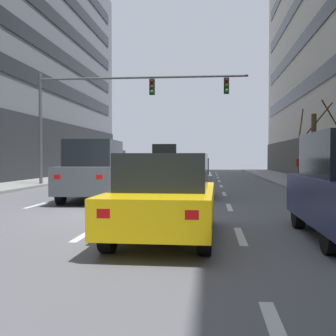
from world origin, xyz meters
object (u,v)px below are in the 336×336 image
taxi_driving_4 (127,173)px  pedestrian_0 (300,166)px  taxi_driving_0 (165,197)px  street_tree_0 (314,147)px  car_driving_2 (190,177)px  taxi_driving_3 (111,164)px  traffic_signal_0 (114,100)px  car_driving_1 (94,171)px

taxi_driving_4 → pedestrian_0: taxi_driving_4 is taller
taxi_driving_0 → street_tree_0: bearing=65.6°
taxi_driving_0 → taxi_driving_4: taxi_driving_0 is taller
taxi_driving_0 → street_tree_0: (5.98, 13.19, 1.30)m
car_driving_2 → street_tree_0: 7.20m
pedestrian_0 → taxi_driving_3: bearing=164.9°
taxi_driving_0 → taxi_driving_4: bearing=104.5°
car_driving_2 → taxi_driving_4: 4.50m
car_driving_2 → pedestrian_0: pedestrian_0 is taller
taxi_driving_3 → taxi_driving_4: (3.43, -11.02, -0.26)m
taxi_driving_0 → traffic_signal_0: (-4.36, 14.53, 3.89)m
car_driving_2 → taxi_driving_4: (-3.27, 3.09, 0.03)m
taxi_driving_3 → car_driving_1: bearing=-78.8°
taxi_driving_4 → car_driving_1: bearing=-91.9°
taxi_driving_0 → car_driving_2: bearing=89.7°
car_driving_1 → car_driving_2: 4.14m
taxi_driving_0 → taxi_driving_4: 12.87m
car_driving_2 → taxi_driving_3: bearing=115.4°
taxi_driving_3 → taxi_driving_4: size_ratio=1.02×
car_driving_2 → traffic_signal_0: traffic_signal_0 is taller
car_driving_1 → taxi_driving_4: (0.17, 5.36, -0.31)m
taxi_driving_4 → street_tree_0: bearing=4.6°
taxi_driving_4 → traffic_signal_0: 4.57m
car_driving_1 → taxi_driving_4: car_driving_1 is taller
car_driving_1 → taxi_driving_3: taxi_driving_3 is taller
car_driving_1 → taxi_driving_3: (-3.26, 16.38, -0.05)m
taxi_driving_0 → car_driving_2: (0.04, 9.36, -0.06)m
taxi_driving_0 → car_driving_1: (-3.40, 7.09, 0.28)m
taxi_driving_0 → pedestrian_0: taxi_driving_0 is taller
car_driving_1 → car_driving_2: bearing=33.3°
taxi_driving_3 → pedestrian_0: 13.86m
taxi_driving_4 → street_tree_0: street_tree_0 is taller
taxi_driving_0 → taxi_driving_3: 24.40m
car_driving_2 → taxi_driving_3: 15.63m
taxi_driving_0 → car_driving_1: car_driving_1 is taller
taxi_driving_0 → car_driving_2: taxi_driving_0 is taller
traffic_signal_0 → taxi_driving_0: bearing=-73.3°
traffic_signal_0 → pedestrian_0: 12.83m
car_driving_2 → taxi_driving_4: size_ratio=0.96×
taxi_driving_0 → traffic_signal_0: 15.66m
traffic_signal_0 → pedestrian_0: size_ratio=7.28×
taxi_driving_0 → traffic_signal_0: bearing=106.7°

